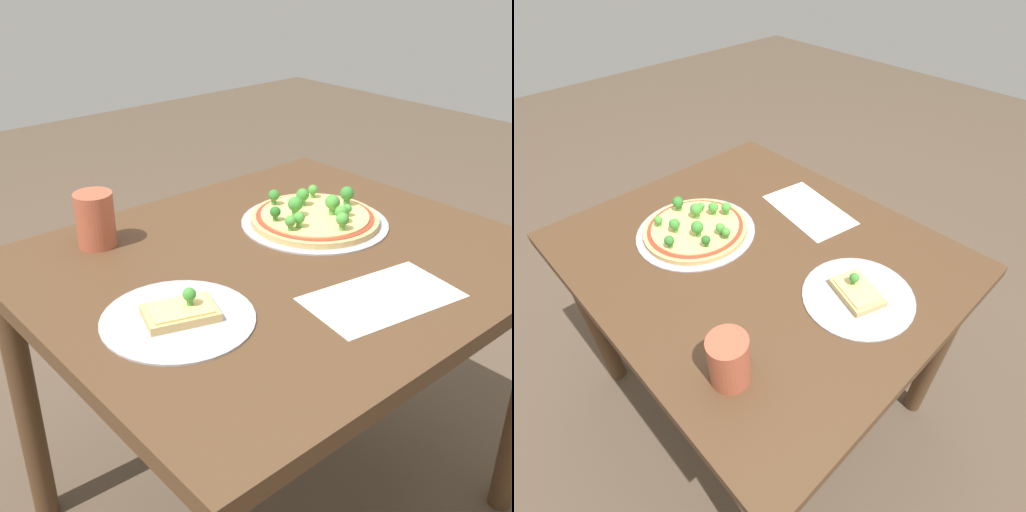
% 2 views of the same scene
% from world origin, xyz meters
% --- Properties ---
extents(ground_plane, '(8.00, 8.00, 0.00)m').
position_xyz_m(ground_plane, '(0.00, 0.00, 0.00)').
color(ground_plane, brown).
extents(dining_table, '(1.03, 0.88, 0.73)m').
position_xyz_m(dining_table, '(0.00, 0.00, 0.63)').
color(dining_table, '#4C331E').
rests_on(dining_table, ground_plane).
extents(pizza_tray_whole, '(0.34, 0.34, 0.07)m').
position_xyz_m(pizza_tray_whole, '(0.18, 0.07, 0.75)').
color(pizza_tray_whole, '#A3A3A8').
rests_on(pizza_tray_whole, dining_table).
extents(pizza_tray_slice, '(0.28, 0.28, 0.06)m').
position_xyz_m(pizza_tray_slice, '(-0.30, -0.06, 0.74)').
color(pizza_tray_slice, '#A3A3A8').
rests_on(pizza_tray_slice, dining_table).
extents(drinking_cup, '(0.08, 0.08, 0.12)m').
position_xyz_m(drinking_cup, '(-0.26, 0.30, 0.79)').
color(drinking_cup, '#AD5138').
rests_on(drinking_cup, dining_table).
extents(paper_menu, '(0.31, 0.21, 0.00)m').
position_xyz_m(paper_menu, '(0.03, -0.25, 0.74)').
color(paper_menu, silver).
rests_on(paper_menu, dining_table).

